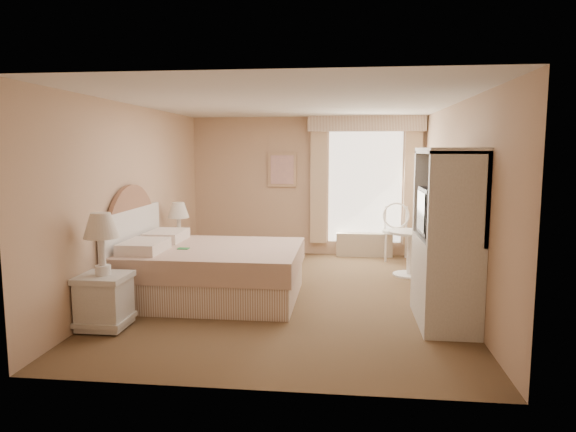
# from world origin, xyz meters

# --- Properties ---
(room) EXTENTS (4.21, 5.51, 2.51)m
(room) POSITION_xyz_m (0.00, 0.00, 1.25)
(room) COLOR brown
(room) RESTS_ON ground
(window) EXTENTS (2.05, 0.22, 2.51)m
(window) POSITION_xyz_m (1.05, 2.65, 1.34)
(window) COLOR white
(window) RESTS_ON room
(framed_art) EXTENTS (0.52, 0.04, 0.62)m
(framed_art) POSITION_xyz_m (-0.45, 2.71, 1.55)
(framed_art) COLOR tan
(framed_art) RESTS_ON room
(bed) EXTENTS (2.26, 1.78, 1.57)m
(bed) POSITION_xyz_m (-1.11, -0.26, 0.38)
(bed) COLOR tan
(bed) RESTS_ON room
(nightstand_near) EXTENTS (0.51, 0.51, 1.24)m
(nightstand_near) POSITION_xyz_m (-1.84, -1.52, 0.47)
(nightstand_near) COLOR silver
(nightstand_near) RESTS_ON room
(nightstand_far) EXTENTS (0.45, 0.45, 1.09)m
(nightstand_far) POSITION_xyz_m (-1.84, 0.97, 0.41)
(nightstand_far) COLOR silver
(nightstand_far) RESTS_ON room
(round_table) EXTENTS (0.65, 0.65, 0.69)m
(round_table) POSITION_xyz_m (1.69, 1.25, 0.46)
(round_table) COLOR white
(round_table) RESTS_ON room
(cafe_chair) EXTENTS (0.49, 0.49, 1.00)m
(cafe_chair) POSITION_xyz_m (1.59, 2.44, 0.58)
(cafe_chair) COLOR white
(cafe_chair) RESTS_ON room
(armoire) EXTENTS (0.58, 1.16, 1.93)m
(armoire) POSITION_xyz_m (1.81, -0.91, 0.80)
(armoire) COLOR silver
(armoire) RESTS_ON room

